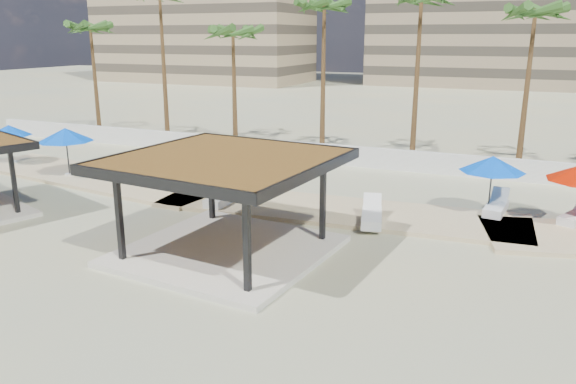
% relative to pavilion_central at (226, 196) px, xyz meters
% --- Properties ---
extents(ground, '(200.00, 200.00, 0.00)m').
position_rel_pavilion_central_xyz_m(ground, '(-0.01, -0.96, -2.11)').
color(ground, tan).
rests_on(ground, ground).
extents(promenade, '(44.45, 7.97, 0.24)m').
position_rel_pavilion_central_xyz_m(promenade, '(1.99, 6.71, -2.05)').
color(promenade, '#C6B284').
rests_on(promenade, ground).
extents(boundary_wall, '(56.00, 0.30, 1.20)m').
position_rel_pavilion_central_xyz_m(boundary_wall, '(-0.01, 15.04, -1.51)').
color(boundary_wall, silver).
rests_on(boundary_wall, ground).
extents(pavilion_central, '(7.61, 7.61, 3.53)m').
position_rel_pavilion_central_xyz_m(pavilion_central, '(0.00, 0.00, 0.00)').
color(pavilion_central, beige).
rests_on(pavilion_central, ground).
extents(umbrella_a, '(2.59, 2.59, 2.24)m').
position_rel_pavilion_central_xyz_m(umbrella_a, '(-18.51, 7.12, 0.00)').
color(umbrella_a, beige).
rests_on(umbrella_a, promenade).
extents(umbrella_b, '(3.47, 3.47, 2.39)m').
position_rel_pavilion_central_xyz_m(umbrella_b, '(-4.01, 6.35, 0.13)').
color(umbrella_b, beige).
rests_on(umbrella_b, promenade).
extents(umbrella_d, '(2.93, 2.93, 2.43)m').
position_rel_pavilion_central_xyz_m(umbrella_d, '(8.11, 8.24, 0.16)').
color(umbrella_d, beige).
rests_on(umbrella_d, promenade).
extents(umbrella_f, '(3.25, 3.25, 2.58)m').
position_rel_pavilion_central_xyz_m(umbrella_f, '(-13.06, 6.00, 0.29)').
color(umbrella_f, beige).
rests_on(umbrella_f, promenade).
extents(lounger_a, '(0.79, 2.35, 0.88)m').
position_rel_pavilion_central_xyz_m(lounger_a, '(-2.96, 4.90, -1.71)').
color(lounger_a, silver).
rests_on(lounger_a, promenade).
extents(lounger_b, '(1.33, 2.51, 0.91)m').
position_rel_pavilion_central_xyz_m(lounger_b, '(3.90, 4.90, -1.71)').
color(lounger_b, silver).
rests_on(lounger_b, promenade).
extents(lounger_c, '(0.95, 2.33, 0.86)m').
position_rel_pavilion_central_xyz_m(lounger_c, '(8.42, 8.29, -1.72)').
color(lounger_c, silver).
rests_on(lounger_c, promenade).
extents(lounger_d, '(1.50, 2.18, 0.79)m').
position_rel_pavilion_central_xyz_m(lounger_d, '(11.49, 8.29, -1.74)').
color(lounger_d, silver).
rests_on(lounger_d, promenade).
extents(palm_a, '(3.00, 3.00, 8.84)m').
position_rel_pavilion_central_xyz_m(palm_a, '(-21.01, 17.34, 5.60)').
color(palm_a, brown).
rests_on(palm_a, ground).
extents(palm_b, '(3.00, 3.00, 10.97)m').
position_rel_pavilion_central_xyz_m(palm_b, '(-15.01, 17.74, 7.59)').
color(palm_b, brown).
rests_on(palm_b, ground).
extents(palm_c, '(3.00, 3.00, 8.47)m').
position_rel_pavilion_central_xyz_m(palm_c, '(-9.01, 17.14, 5.25)').
color(palm_c, brown).
rests_on(palm_c, ground).
extents(palm_d, '(3.00, 3.00, 10.05)m').
position_rel_pavilion_central_xyz_m(palm_d, '(-3.01, 17.94, 6.74)').
color(palm_d, brown).
rests_on(palm_d, ground).
extents(palm_e, '(3.00, 3.00, 10.33)m').
position_rel_pavilion_central_xyz_m(palm_e, '(2.99, 17.44, 6.99)').
color(palm_e, brown).
rests_on(palm_e, ground).
extents(palm_f, '(3.00, 3.00, 9.48)m').
position_rel_pavilion_central_xyz_m(palm_f, '(8.99, 17.64, 6.20)').
color(palm_f, brown).
rests_on(palm_f, ground).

